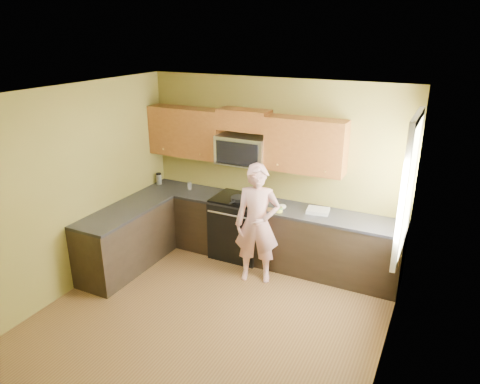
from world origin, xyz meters
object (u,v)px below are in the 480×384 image
Objects in this scene: travel_mug at (159,184)px; woman at (257,224)px; microwave at (243,164)px; frying_pan at (239,200)px; butter_tub at (279,212)px; stove at (239,227)px.

woman is at bearing -15.83° from travel_mug.
microwave is 4.03× the size of travel_mug.
frying_pan is 2.28× the size of travel_mug.
frying_pan is 0.66m from butter_tub.
frying_pan is (0.05, -0.09, 0.47)m from stove.
travel_mug is at bearing -177.23° from microwave.
microwave is at bearing 112.56° from woman.
butter_tub is at bearing -23.06° from microwave.
stove is 0.98m from microwave.
butter_tub is at bearing -1.30° from frying_pan.
stove is 0.49m from frying_pan.
stove is at bearing -90.00° from microwave.
microwave reaches higher than travel_mug.
stove is at bearing -2.00° from travel_mug.
butter_tub is at bearing -13.95° from stove.
butter_tub is (0.70, -0.18, 0.45)m from stove.
stove is 0.83m from woman.
travel_mug is (-1.55, 0.14, -0.03)m from frying_pan.
microwave is 0.55m from frying_pan.
frying_pan is (-0.49, 0.43, 0.11)m from woman.
microwave is 1.77× the size of frying_pan.
butter_tub is at bearing -5.89° from travel_mug.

